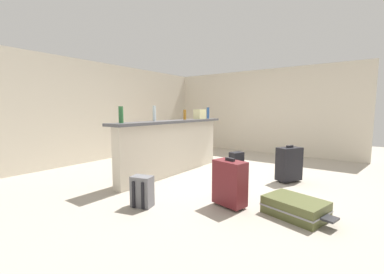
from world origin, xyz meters
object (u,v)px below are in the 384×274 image
(bottle_clear, at_px, (154,113))
(suitcase_upright_maroon, at_px, (230,183))
(dining_chair_near_partition, at_px, (194,140))
(grocery_bag, at_px, (200,114))
(suitcase_upright_black, at_px, (289,164))
(bottle_green, at_px, (121,115))
(dining_table, at_px, (179,133))
(bottle_blue, at_px, (208,113))
(backpack_black, at_px, (237,162))
(suitcase_flat_olive, at_px, (295,207))
(bottle_amber, at_px, (185,115))
(backpack_grey, at_px, (143,192))

(bottle_clear, distance_m, suitcase_upright_maroon, 2.08)
(bottle_clear, distance_m, dining_chair_near_partition, 2.08)
(grocery_bag, distance_m, dining_chair_near_partition, 1.03)
(bottle_clear, relative_size, suitcase_upright_black, 0.43)
(bottle_green, bearing_deg, dining_table, 21.06)
(grocery_bag, distance_m, suitcase_upright_maroon, 2.64)
(bottle_clear, xyz_separation_m, dining_table, (2.00, 1.04, -0.59))
(bottle_blue, bearing_deg, backpack_black, -108.92)
(dining_chair_near_partition, distance_m, suitcase_flat_olive, 3.76)
(bottle_amber, distance_m, backpack_black, 1.50)
(bottle_blue, bearing_deg, bottle_clear, 174.91)
(suitcase_flat_olive, bearing_deg, bottle_blue, 52.83)
(bottle_clear, distance_m, backpack_grey, 1.76)
(bottle_green, height_order, dining_chair_near_partition, bottle_green)
(dining_chair_near_partition, bearing_deg, backpack_grey, -156.54)
(bottle_clear, bearing_deg, bottle_blue, -5.09)
(bottle_clear, bearing_deg, backpack_black, -38.86)
(bottle_green, height_order, suitcase_upright_maroon, bottle_green)
(bottle_blue, height_order, suitcase_upright_black, bottle_blue)
(backpack_black, height_order, suitcase_upright_black, suitcase_upright_black)
(grocery_bag, bearing_deg, bottle_amber, 176.13)
(dining_chair_near_partition, bearing_deg, suitcase_flat_olive, -124.72)
(bottle_clear, height_order, suitcase_upright_black, bottle_clear)
(dining_chair_near_partition, distance_m, backpack_grey, 3.31)
(bottle_green, xyz_separation_m, dining_table, (2.80, 1.08, -0.58))
(suitcase_flat_olive, distance_m, suitcase_upright_maroon, 0.86)
(suitcase_flat_olive, bearing_deg, grocery_bag, 57.67)
(bottle_amber, height_order, suitcase_upright_maroon, bottle_amber)
(dining_table, relative_size, suitcase_upright_maroon, 1.64)
(bottle_green, distance_m, bottle_blue, 2.45)
(grocery_bag, bearing_deg, suitcase_upright_maroon, -136.26)
(backpack_grey, bearing_deg, bottle_amber, 22.03)
(backpack_black, bearing_deg, bottle_amber, 115.87)
(grocery_bag, bearing_deg, dining_chair_near_partition, 45.90)
(backpack_grey, bearing_deg, suitcase_upright_maroon, -54.12)
(grocery_bag, bearing_deg, suitcase_flat_olive, -122.33)
(bottle_green, bearing_deg, bottle_clear, 2.78)
(dining_chair_near_partition, bearing_deg, suitcase_upright_maroon, -135.75)
(suitcase_upright_maroon, bearing_deg, bottle_clear, 76.68)
(bottle_amber, bearing_deg, suitcase_upright_black, -79.05)
(bottle_green, xyz_separation_m, suitcase_upright_black, (2.05, -2.12, -0.90))
(dining_chair_near_partition, relative_size, backpack_grey, 2.21)
(grocery_bag, distance_m, dining_table, 1.42)
(bottle_blue, bearing_deg, backpack_grey, -165.46)
(bottle_amber, relative_size, grocery_bag, 0.82)
(dining_table, distance_m, backpack_grey, 3.69)
(bottle_amber, height_order, backpack_grey, bottle_amber)
(bottle_amber, relative_size, backpack_black, 0.51)
(suitcase_upright_black, bearing_deg, bottle_blue, 78.70)
(bottle_amber, bearing_deg, bottle_clear, 175.33)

